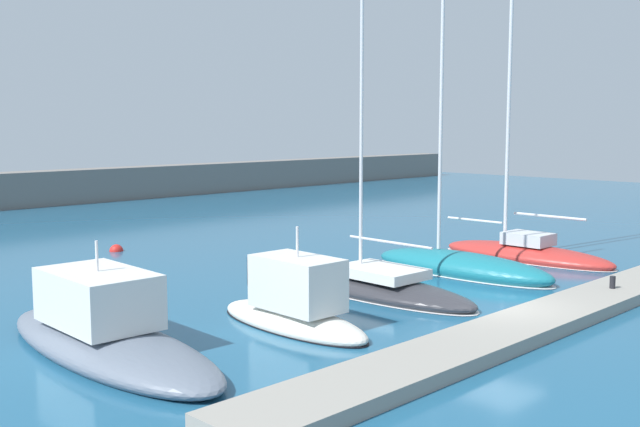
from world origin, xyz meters
The scene contains 9 objects.
ground_plane centered at (0.00, 0.00, 0.00)m, with size 120.00×120.00×0.00m, color #1E567A.
dock_pier centered at (0.00, -1.46, 0.20)m, with size 24.76×2.18×0.40m, color gray.
motorboat_slate_nearest centered at (-10.83, 5.57, 0.58)m, with size 3.38×10.16×3.38m.
motorboat_ivory_second centered at (-5.39, 3.90, 0.63)m, with size 2.20×6.25×3.47m.
sailboat_charcoal_third centered at (-0.13, 5.54, 0.28)m, with size 3.13×10.03×17.46m.
sailboat_teal_fourth centered at (5.19, 5.02, 0.39)m, with size 2.51×8.52×18.86m.
sailboat_red_fifth centered at (10.18, 4.84, 0.34)m, with size 2.77×8.64×15.93m.
mooring_buoy_red centered at (-2.05, 20.21, 0.00)m, with size 0.67×0.67×0.67m, color red.
dock_bollard centered at (5.10, -1.46, 0.62)m, with size 0.20×0.20×0.44m, color black.
Camera 1 is at (-20.78, -12.60, 6.19)m, focal length 42.25 mm.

